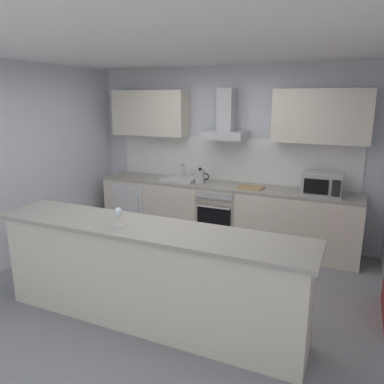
{
  "coord_description": "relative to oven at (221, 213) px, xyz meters",
  "views": [
    {
      "loc": [
        1.79,
        -3.46,
        2.14
      ],
      "look_at": [
        0.02,
        0.48,
        1.05
      ],
      "focal_mm": 34.91,
      "sensor_mm": 36.0,
      "label": 1
    }
  ],
  "objects": [
    {
      "name": "kettle",
      "position": [
        -0.32,
        -0.03,
        0.55
      ],
      "size": [
        0.29,
        0.15,
        0.24
      ],
      "color": "#B7BABC",
      "rests_on": "counter_back"
    },
    {
      "name": "ceiling",
      "position": [
        0.02,
        -1.6,
        2.15
      ],
      "size": [
        5.41,
        4.88,
        0.02
      ],
      "primitive_type": "cube",
      "color": "white"
    },
    {
      "name": "oven",
      "position": [
        0.0,
        0.0,
        0.0
      ],
      "size": [
        0.6,
        0.62,
        0.8
      ],
      "color": "slate",
      "rests_on": "ground"
    },
    {
      "name": "counter_back",
      "position": [
        0.02,
        0.03,
        -0.01
      ],
      "size": [
        3.89,
        0.6,
        0.9
      ],
      "color": "beige",
      "rests_on": "ground"
    },
    {
      "name": "ground",
      "position": [
        0.02,
        -1.6,
        -0.47
      ],
      "size": [
        5.41,
        4.88,
        0.02
      ],
      "primitive_type": "cube",
      "color": "gray"
    },
    {
      "name": "refrigerator",
      "position": [
        -1.47,
        -0.0,
        -0.03
      ],
      "size": [
        0.58,
        0.6,
        0.85
      ],
      "color": "white",
      "rests_on": "ground"
    },
    {
      "name": "backsplash_tile",
      "position": [
        0.02,
        0.33,
        0.77
      ],
      "size": [
        3.75,
        0.02,
        0.66
      ],
      "primitive_type": "cube",
      "color": "white"
    },
    {
      "name": "wall_back",
      "position": [
        0.02,
        0.41,
        0.84
      ],
      "size": [
        5.41,
        0.12,
        2.6
      ],
      "primitive_type": "cube",
      "color": "silver",
      "rests_on": "ground"
    },
    {
      "name": "counter_island",
      "position": [
        0.07,
        -2.26,
        0.04
      ],
      "size": [
        3.13,
        0.64,
        0.99
      ],
      "color": "beige",
      "rests_on": "ground"
    },
    {
      "name": "wine_glass",
      "position": [
        -0.15,
        -2.35,
        0.65
      ],
      "size": [
        0.08,
        0.08,
        0.18
      ],
      "color": "silver",
      "rests_on": "counter_island"
    },
    {
      "name": "wall_left",
      "position": [
        -2.25,
        -1.6,
        0.84
      ],
      "size": [
        0.12,
        4.88,
        2.6
      ],
      "primitive_type": "cube",
      "color": "silver",
      "rests_on": "ground"
    },
    {
      "name": "upper_cabinets",
      "position": [
        0.02,
        0.18,
        1.45
      ],
      "size": [
        3.83,
        0.32,
        0.7
      ],
      "color": "beige"
    },
    {
      "name": "range_hood",
      "position": [
        -0.0,
        0.13,
        1.33
      ],
      "size": [
        0.62,
        0.45,
        0.72
      ],
      "color": "#B7BABC"
    },
    {
      "name": "sink",
      "position": [
        -0.67,
        0.01,
        0.47
      ],
      "size": [
        0.5,
        0.4,
        0.26
      ],
      "color": "silver",
      "rests_on": "counter_back"
    },
    {
      "name": "chopping_board",
      "position": [
        0.46,
        -0.02,
        0.45
      ],
      "size": [
        0.37,
        0.26,
        0.02
      ],
      "primitive_type": "cube",
      "rotation": [
        0.0,
        0.0,
        -0.13
      ],
      "color": "tan",
      "rests_on": "counter_back"
    },
    {
      "name": "microwave",
      "position": [
        1.41,
        -0.03,
        0.59
      ],
      "size": [
        0.5,
        0.38,
        0.3
      ],
      "color": "#B7BABC",
      "rests_on": "counter_back"
    }
  ]
}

